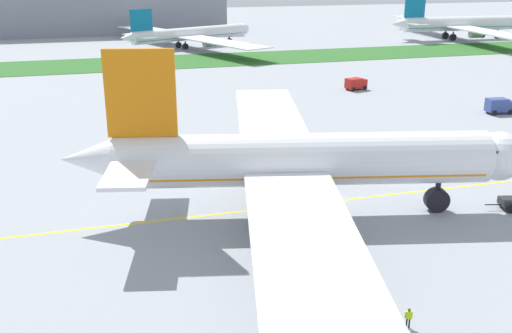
{
  "coord_description": "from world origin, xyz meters",
  "views": [
    {
      "loc": [
        -24.91,
        -57.2,
        25.82
      ],
      "look_at": [
        -7.91,
        3.21,
        3.88
      ],
      "focal_mm": 41.06,
      "sensor_mm": 36.0,
      "label": 1
    }
  ],
  "objects": [
    {
      "name": "apron_taxi_line",
      "position": [
        0.0,
        -0.07,
        0.0
      ],
      "size": [
        280.0,
        0.36,
        0.01
      ],
      "primitive_type": "cube",
      "color": "yellow",
      "rests_on": "ground"
    },
    {
      "name": "grass_median_strip",
      "position": [
        0.0,
        104.0,
        0.05
      ],
      "size": [
        320.0,
        24.0,
        0.1
      ],
      "primitive_type": "cube",
      "color": "#2D6628",
      "rests_on": "ground"
    },
    {
      "name": "terminal_building",
      "position": [
        -33.45,
        179.22,
        9.0
      ],
      "size": [
        121.26,
        20.0,
        18.0
      ],
      "primitive_type": "cube",
      "color": "gray",
      "rests_on": "ground"
    },
    {
      "name": "service_truck_fuel_bowser",
      "position": [
        45.16,
        29.99,
        1.52
      ],
      "size": [
        4.94,
        2.87,
        2.77
      ],
      "color": "#33478C",
      "rests_on": "ground"
    },
    {
      "name": "airliner_foreground",
      "position": [
        -5.02,
        -2.27,
        6.07
      ],
      "size": [
        48.24,
        76.05,
        17.9
      ],
      "color": "white",
      "rests_on": "ground"
    },
    {
      "name": "parked_airliner_far_left",
      "position": [
        5.37,
        130.09,
        4.34
      ],
      "size": [
        44.38,
        74.03,
        12.78
      ],
      "color": "white",
      "rests_on": "ground"
    },
    {
      "name": "ground_plane",
      "position": [
        0.0,
        0.0,
        0.0
      ],
      "size": [
        600.0,
        600.0,
        0.0
      ],
      "primitive_type": "plane",
      "color": "#9399A0",
      "rests_on": "ground"
    },
    {
      "name": "ground_crew_wingwalker_port",
      "position": [
        -3.88,
        -24.36,
        1.0
      ],
      "size": [
        0.54,
        0.39,
        1.65
      ],
      "color": "black",
      "rests_on": "ground"
    },
    {
      "name": "service_truck_baggage_loader",
      "position": [
        29.22,
        56.19,
        1.39
      ],
      "size": [
        4.84,
        3.3,
        2.49
      ],
      "color": "#B21E19",
      "rests_on": "ground"
    },
    {
      "name": "parked_airliner_far_centre",
      "position": [
        99.99,
        126.09,
        5.36
      ],
      "size": [
        50.02,
        79.82,
        15.78
      ],
      "color": "white",
      "rests_on": "ground"
    }
  ]
}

